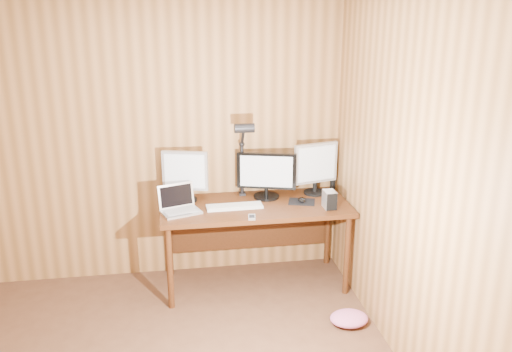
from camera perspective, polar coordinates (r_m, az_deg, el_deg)
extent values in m
plane|color=#A36D3B|center=(4.78, -11.92, 3.61)|extent=(4.00, 0.00, 4.00)
plane|color=#A36D3B|center=(3.23, 19.18, -3.82)|extent=(0.00, 4.00, 4.00)
cube|color=#45220E|center=(4.62, -0.10, -3.24)|extent=(1.60, 0.70, 0.04)
cube|color=#45220E|center=(5.02, -0.67, -4.89)|extent=(1.48, 0.02, 0.51)
cylinder|color=#45220E|center=(4.46, -9.07, -9.57)|extent=(0.05, 0.05, 0.71)
cylinder|color=#45220E|center=(4.98, -9.12, -6.53)|extent=(0.05, 0.05, 0.71)
cylinder|color=#45220E|center=(4.68, 9.56, -8.24)|extent=(0.05, 0.05, 0.71)
cylinder|color=#45220E|center=(5.18, 7.55, -5.50)|extent=(0.05, 0.05, 0.71)
cylinder|color=black|center=(4.77, 1.09, -2.16)|extent=(0.23, 0.23, 0.02)
cylinder|color=black|center=(4.76, 1.10, -1.68)|extent=(0.03, 0.03, 0.07)
cube|color=black|center=(4.70, 1.11, 0.54)|extent=(0.51, 0.17, 0.32)
cube|color=silver|center=(4.68, 1.09, 0.47)|extent=(0.44, 0.13, 0.27)
cylinder|color=black|center=(4.73, -7.36, -2.49)|extent=(0.19, 0.19, 0.02)
cylinder|color=black|center=(4.71, -7.38, -1.90)|extent=(0.04, 0.04, 0.08)
cube|color=#B4B3B8|center=(4.65, -7.48, 0.56)|extent=(0.39, 0.14, 0.34)
cube|color=silver|center=(4.63, -7.54, 0.49)|extent=(0.33, 0.10, 0.29)
cylinder|color=black|center=(4.90, 6.20, -1.73)|extent=(0.20, 0.20, 0.02)
cylinder|color=black|center=(4.88, 6.22, -1.14)|extent=(0.04, 0.04, 0.09)
cube|color=#B4B3B8|center=(4.82, 6.30, 1.37)|extent=(0.41, 0.14, 0.36)
cube|color=silver|center=(4.80, 6.43, 1.30)|extent=(0.35, 0.09, 0.31)
cube|color=silver|center=(4.47, -7.90, -3.77)|extent=(0.35, 0.30, 0.02)
cube|color=silver|center=(4.53, -8.42, -2.04)|extent=(0.30, 0.14, 0.20)
cube|color=black|center=(4.53, -8.42, -2.04)|extent=(0.26, 0.12, 0.17)
cube|color=#B2B2B7|center=(4.47, -7.90, -3.66)|extent=(0.29, 0.20, 0.00)
cube|color=silver|center=(4.54, -2.28, -3.23)|extent=(0.47, 0.15, 0.02)
cube|color=white|center=(4.54, -2.28, -3.09)|extent=(0.44, 0.13, 0.00)
cube|color=black|center=(4.68, 4.83, -2.72)|extent=(0.27, 0.24, 0.00)
ellipsoid|color=black|center=(4.68, 4.84, -2.49)|extent=(0.11, 0.12, 0.04)
cube|color=silver|center=(4.55, 7.74, -2.47)|extent=(0.10, 0.13, 0.15)
cube|color=black|center=(4.49, 8.01, -2.76)|extent=(0.09, 0.01, 0.14)
cube|color=silver|center=(4.33, -0.44, -4.36)|extent=(0.07, 0.12, 0.01)
cube|color=black|center=(4.32, -0.44, -4.26)|extent=(0.05, 0.07, 0.00)
cylinder|color=black|center=(4.98, 8.07, -0.88)|extent=(0.05, 0.05, 0.12)
cube|color=black|center=(4.85, -1.46, -2.11)|extent=(0.06, 0.07, 0.07)
cylinder|color=black|center=(4.77, -1.48, 0.65)|extent=(0.03, 0.03, 0.47)
sphere|color=black|center=(4.71, -1.50, 3.37)|extent=(0.05, 0.05, 0.05)
cylinder|color=black|center=(4.61, -1.39, 4.23)|extent=(0.02, 0.16, 0.19)
cylinder|color=black|center=(4.50, -1.24, 5.05)|extent=(0.17, 0.08, 0.08)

